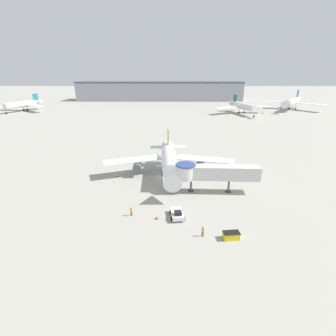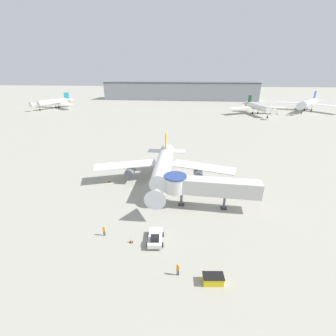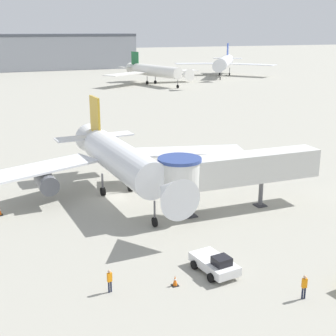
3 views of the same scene
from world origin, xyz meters
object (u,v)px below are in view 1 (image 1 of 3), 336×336
main_airplane (169,160)px  pushback_tug_white (177,214)px  traffic_cone_port_wing (117,175)px  ground_crew_marshaller (203,230)px  jet_bridge (211,172)px  background_jet_blue_tail (292,102)px  service_container_yellow (231,235)px  traffic_cone_apron_front (157,217)px  ground_crew_wing_walker (131,211)px  background_jet_teal_tail (22,104)px  background_jet_green_tail (244,106)px  traffic_cone_near_nose (179,210)px

main_airplane → pushback_tug_white: 18.71m
traffic_cone_port_wing → ground_crew_marshaller: 29.43m
traffic_cone_port_wing → jet_bridge: bearing=-20.4°
ground_crew_marshaller → jet_bridge: bearing=-91.4°
background_jet_blue_tail → service_container_yellow: bearing=-81.0°
main_airplane → traffic_cone_apron_front: bearing=-99.0°
main_airplane → ground_crew_wing_walker: 19.31m
background_jet_teal_tail → ground_crew_wing_walker: bearing=-32.9°
background_jet_blue_tail → background_jet_green_tail: size_ratio=0.98×
background_jet_teal_tail → main_airplane: bearing=-26.6°
traffic_cone_port_wing → ground_crew_wing_walker: size_ratio=0.47×
background_jet_blue_tail → background_jet_green_tail: 38.40m
pushback_tug_white → ground_crew_marshaller: (3.74, -5.47, 0.29)m
ground_crew_marshaller → ground_crew_wing_walker: size_ratio=1.03×
pushback_tug_white → traffic_cone_apron_front: pushback_tug_white is taller
background_jet_teal_tail → background_jet_blue_tail: bearing=25.2°
jet_bridge → traffic_cone_port_wing: jet_bridge is taller
traffic_cone_port_wing → background_jet_blue_tail: 145.22m
service_container_yellow → background_jet_green_tail: (33.39, 121.99, 3.86)m
pushback_tug_white → traffic_cone_port_wing: pushback_tug_white is taller
traffic_cone_apron_front → ground_crew_marshaller: 8.77m
pushback_tug_white → background_jet_teal_tail: background_jet_teal_tail is taller
service_container_yellow → background_jet_green_tail: bearing=74.7°
jet_bridge → ground_crew_wing_walker: 18.32m
traffic_cone_near_nose → background_jet_teal_tail: (-93.16, 122.53, 4.05)m
main_airplane → pushback_tug_white: size_ratio=7.54×
traffic_cone_apron_front → service_container_yellow: bearing=-25.8°
pushback_tug_white → traffic_cone_apron_front: (-3.49, -0.55, -0.34)m
ground_crew_wing_walker → ground_crew_marshaller: bearing=-42.6°
pushback_tug_white → service_container_yellow: size_ratio=1.61×
pushback_tug_white → ground_crew_wing_walker: size_ratio=2.48×
traffic_cone_apron_front → background_jet_teal_tail: (-89.38, 124.86, 4.01)m
main_airplane → service_container_yellow: bearing=-71.7°
traffic_cone_apron_front → jet_bridge: bearing=45.9°
main_airplane → jet_bridge: 11.67m
background_jet_blue_tail → traffic_cone_apron_front: bearing=-85.7°
ground_crew_wing_walker → background_jet_green_tail: size_ratio=0.05×
pushback_tug_white → traffic_cone_port_wing: (-13.84, 18.13, -0.33)m
traffic_cone_apron_front → ground_crew_wing_walker: 4.60m
jet_bridge → background_jet_teal_tail: (-99.96, 113.95, 0.09)m
background_jet_teal_tail → background_jet_green_tail: size_ratio=0.92×
background_jet_blue_tail → pushback_tug_white: bearing=-84.7°
jet_bridge → traffic_cone_near_nose: bearing=-126.4°
jet_bridge → background_jet_green_tail: 110.98m
traffic_cone_near_nose → background_jet_green_tail: bearing=70.2°
ground_crew_wing_walker → background_jet_green_tail: background_jet_green_tail is taller
pushback_tug_white → ground_crew_wing_walker: 7.96m
jet_bridge → background_jet_green_tail: (34.23, 105.57, 0.13)m
pushback_tug_white → background_jet_blue_tail: size_ratio=0.12×
main_airplane → background_jet_teal_tail: background_jet_teal_tail is taller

